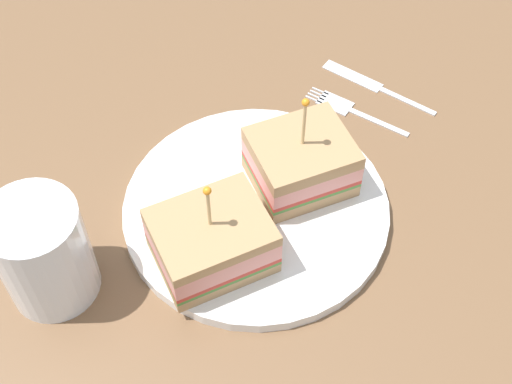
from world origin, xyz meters
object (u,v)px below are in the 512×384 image
sandwich_half_back (212,241)px  drink_glass (46,261)px  sandwich_half_front (301,162)px  knife (372,84)px  fork (346,108)px  plate (256,209)px

sandwich_half_back → drink_glass: 13.74cm
sandwich_half_front → sandwich_half_back: (-10.78, -4.73, -0.09)cm
knife → fork: bearing=-154.7°
sandwich_half_front → drink_glass: 24.18cm
drink_glass → plate: bearing=1.5°
fork → knife: same height
sandwich_half_back → knife: (24.27, 14.28, -3.65)cm
drink_glass → fork: drink_glass is taller
knife → drink_glass: bearing=-163.6°
plate → sandwich_half_front: 6.10cm
fork → drink_glass: bearing=-164.8°
sandwich_half_back → drink_glass: size_ratio=0.98×
sandwich_half_back → knife: sandwich_half_back is taller
sandwich_half_front → fork: 12.51cm
plate → sandwich_half_back: (-5.77, -3.69, 3.22)cm
plate → fork: bearing=31.0°
sandwich_half_front → drink_glass: size_ratio=1.07×
drink_glass → fork: 34.87cm
fork → knife: bearing=25.3°
plate → drink_glass: bearing=-178.5°
plate → knife: size_ratio=2.03×
sandwich_half_front → fork: size_ratio=1.04×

